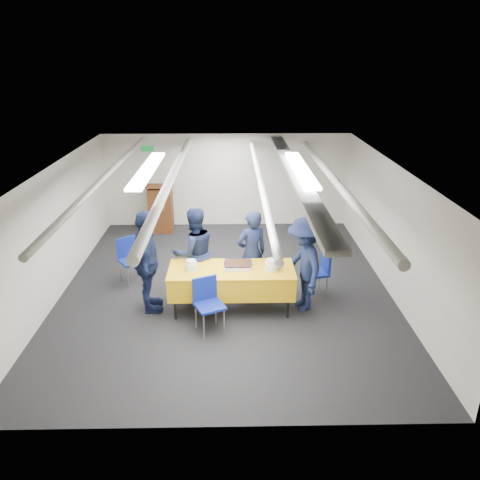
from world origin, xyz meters
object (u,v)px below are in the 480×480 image
(podium, at_px, (161,207))
(chair_right, at_px, (320,268))
(sailor_b, at_px, (194,253))
(chair_near, at_px, (207,299))
(sailor_d, at_px, (304,264))
(sheet_cake, at_px, (238,265))
(sailor_c, at_px, (147,262))
(sailor_a, at_px, (252,254))
(serving_table, at_px, (232,280))
(chair_left, at_px, (129,255))

(podium, xyz_separation_m, chair_right, (3.28, -3.32, -0.08))
(sailor_b, bearing_deg, podium, -95.10)
(chair_near, relative_size, sailor_d, 0.53)
(sheet_cake, bearing_deg, sailor_c, -178.17)
(chair_right, relative_size, sailor_a, 0.55)
(sailor_b, bearing_deg, sailor_c, 12.27)
(sailor_a, relative_size, sailor_c, 0.90)
(chair_right, distance_m, sailor_d, 0.66)
(serving_table, xyz_separation_m, chair_right, (1.58, 0.51, -0.03))
(chair_right, bearing_deg, sailor_b, 178.99)
(chair_near, bearing_deg, sailor_b, 103.52)
(chair_right, xyz_separation_m, chair_left, (-3.52, 0.63, 0.00))
(chair_near, bearing_deg, sailor_c, 149.02)
(serving_table, xyz_separation_m, sailor_b, (-0.65, 0.55, 0.27))
(serving_table, xyz_separation_m, chair_left, (-1.94, 1.13, -0.03))
(sheet_cake, relative_size, sailor_d, 0.29)
(serving_table, bearing_deg, sailor_d, 2.14)
(chair_right, xyz_separation_m, sailor_d, (-0.37, -0.46, 0.29))
(sheet_cake, height_order, sailor_d, sailor_d)
(serving_table, xyz_separation_m, sailor_d, (1.21, 0.05, 0.26))
(serving_table, xyz_separation_m, podium, (-1.71, 3.83, 0.05))
(podium, bearing_deg, sailor_b, -72.17)
(sheet_cake, relative_size, chair_right, 0.54)
(chair_left, relative_size, sailor_d, 0.53)
(sailor_a, distance_m, sailor_d, 0.99)
(serving_table, height_order, sailor_c, sailor_c)
(podium, height_order, sailor_a, sailor_a)
(sheet_cake, height_order, chair_left, chair_left)
(chair_left, bearing_deg, sailor_a, -14.09)
(chair_left, distance_m, sailor_d, 3.34)
(sheet_cake, distance_m, sailor_a, 0.55)
(chair_near, bearing_deg, serving_table, 56.86)
(chair_left, bearing_deg, sailor_c, -63.70)
(podium, height_order, chair_left, podium)
(chair_right, bearing_deg, chair_near, -150.92)
(serving_table, relative_size, chair_right, 2.41)
(chair_right, height_order, sailor_d, sailor_d)
(podium, distance_m, chair_right, 4.67)
(sheet_cake, bearing_deg, sailor_b, 148.00)
(podium, xyz_separation_m, sailor_c, (0.31, -3.80, 0.27))
(chair_near, relative_size, sailor_b, 0.53)
(sailor_a, bearing_deg, serving_table, 34.21)
(chair_near, relative_size, sailor_c, 0.49)
(podium, relative_size, chair_right, 1.44)
(podium, xyz_separation_m, sailor_a, (2.06, -3.27, 0.18))
(serving_table, relative_size, sailor_a, 1.31)
(chair_near, bearing_deg, chair_left, 132.26)
(podium, bearing_deg, sailor_d, -52.37)
(serving_table, height_order, sailor_a, sailor_a)
(chair_near, xyz_separation_m, sailor_a, (0.74, 1.14, 0.27))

